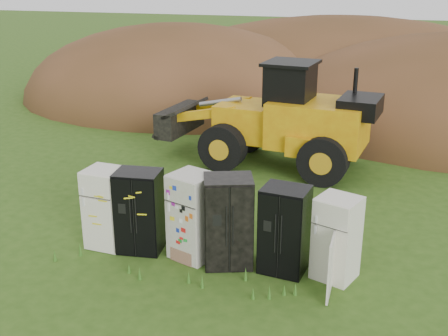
# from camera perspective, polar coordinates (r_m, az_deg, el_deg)

# --- Properties ---
(ground) EXTENTS (120.00, 120.00, 0.00)m
(ground) POSITION_cam_1_polar(r_m,az_deg,el_deg) (11.69, -1.06, -9.31)
(ground) COLOR #2C4F15
(ground) RESTS_ON ground
(fridge_leftmost) EXTENTS (0.82, 0.79, 1.74)m
(fridge_leftmost) POSITION_cam_1_polar(r_m,az_deg,el_deg) (12.17, -11.87, -3.98)
(fridge_leftmost) COLOR silver
(fridge_leftmost) RESTS_ON ground
(fridge_black_side) EXTENTS (0.99, 0.82, 1.76)m
(fridge_black_side) POSITION_cam_1_polar(r_m,az_deg,el_deg) (11.86, -8.59, -4.36)
(fridge_black_side) COLOR black
(fridge_black_side) RESTS_ON ground
(fridge_sticker) EXTENTS (1.02, 0.98, 1.82)m
(fridge_sticker) POSITION_cam_1_polar(r_m,az_deg,el_deg) (11.44, -3.18, -4.91)
(fridge_sticker) COLOR silver
(fridge_sticker) RESTS_ON ground
(fridge_dark_mid) EXTENTS (1.15, 1.04, 1.85)m
(fridge_dark_mid) POSITION_cam_1_polar(r_m,az_deg,el_deg) (11.15, 0.44, -5.46)
(fridge_dark_mid) COLOR black
(fridge_dark_mid) RESTS_ON ground
(fridge_black_right) EXTENTS (0.96, 0.83, 1.75)m
(fridge_black_right) POSITION_cam_1_polar(r_m,az_deg,el_deg) (11.00, 6.17, -6.26)
(fridge_black_right) COLOR black
(fridge_black_right) RESTS_ON ground
(fridge_open_door) EXTENTS (0.95, 0.91, 1.66)m
(fridge_open_door) POSITION_cam_1_polar(r_m,az_deg,el_deg) (10.93, 11.37, -7.00)
(fridge_open_door) COLOR silver
(fridge_open_door) RESTS_ON ground
(wheel_loader) EXTENTS (6.82, 3.46, 3.16)m
(wheel_loader) POSITION_cam_1_polar(r_m,az_deg,el_deg) (16.82, 4.04, 5.59)
(wheel_loader) COLOR gold
(wheel_loader) RESTS_ON ground
(dirt_mound_left) EXTENTS (14.58, 10.94, 6.82)m
(dirt_mound_left) POSITION_cam_1_polar(r_m,az_deg,el_deg) (25.67, -4.51, 6.89)
(dirt_mound_left) COLOR #493017
(dirt_mound_left) RESTS_ON ground
(dirt_mound_back) EXTENTS (20.06, 13.37, 7.09)m
(dirt_mound_back) POSITION_cam_1_polar(r_m,az_deg,el_deg) (28.39, 11.92, 7.77)
(dirt_mound_back) COLOR #493017
(dirt_mound_back) RESTS_ON ground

